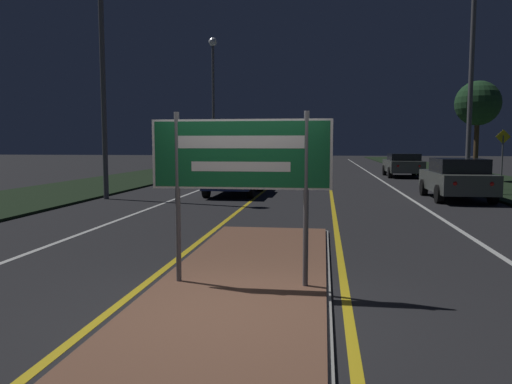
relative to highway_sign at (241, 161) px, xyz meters
name	(u,v)px	position (x,y,z in m)	size (l,w,h in m)	color
ground_plane	(230,310)	(0.00, -0.82, -1.74)	(160.00, 160.00, 0.00)	#232326
median_island	(241,287)	(0.00, 0.00, -1.70)	(2.41, 9.19, 0.10)	#999993
verge_left	(126,180)	(-9.50, 19.18, -1.70)	(5.00, 100.00, 0.08)	black
verge_right	(497,184)	(9.50, 19.18, -1.70)	(5.00, 100.00, 0.08)	black
centre_line_yellow_left	(283,176)	(-1.39, 24.18, -1.74)	(0.12, 70.00, 0.01)	gold
centre_line_yellow_right	(329,176)	(1.39, 24.18, -1.74)	(0.12, 70.00, 0.01)	gold
lane_line_white_left	(238,176)	(-4.20, 24.18, -1.74)	(0.12, 70.00, 0.01)	silver
lane_line_white_right	(376,177)	(4.20, 24.18, -1.74)	(0.12, 70.00, 0.01)	silver
edge_line_white_left	(192,175)	(-7.20, 24.18, -1.74)	(0.10, 70.00, 0.01)	silver
edge_line_white_right	(427,177)	(7.20, 24.18, -1.74)	(0.10, 70.00, 0.01)	silver
highway_sign	(241,161)	(0.00, 0.00, 0.00)	(2.40, 0.07, 2.30)	#56565B
streetlight_left_near	(101,29)	(-6.67, 10.48, 4.24)	(0.53, 0.53, 9.30)	#56565B
streetlight_left_far	(213,82)	(-6.55, 27.68, 4.51)	(0.58, 0.58, 9.22)	#56565B
streetlight_right_near	(472,51)	(6.56, 13.59, 3.73)	(0.51, 0.51, 8.48)	#56565B
car_receding_0	(457,178)	(5.76, 11.93, -0.98)	(1.92, 4.24, 1.47)	#4C514C
car_receding_1	(403,164)	(5.80, 24.40, -0.99)	(2.03, 4.40, 1.41)	#4C514C
car_approaching_0	(235,176)	(-2.37, 12.83, -1.04)	(1.88, 4.48, 1.30)	navy
car_approaching_1	(200,164)	(-6.02, 21.63, -0.95)	(1.98, 4.18, 1.53)	silver
car_approaching_2	(242,158)	(-5.98, 36.52, -0.95)	(1.98, 4.14, 1.47)	navy
warning_sign	(502,154)	(8.47, 15.54, -0.17)	(0.60, 0.06, 2.49)	#56565B
roadside_palm_right	(478,104)	(8.82, 20.46, 2.26)	(2.26, 2.26, 5.10)	#4C3823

